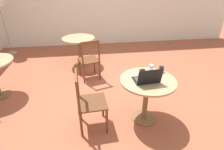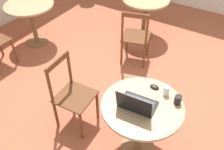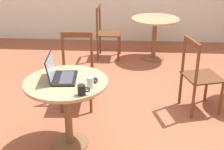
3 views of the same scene
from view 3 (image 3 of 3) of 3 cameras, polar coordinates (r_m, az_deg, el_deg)
ground_plane at (r=3.70m, az=4.80°, el=-8.91°), size 16.00×16.00×0.00m
cafe_table_near at (r=3.10m, az=-8.28°, el=-3.58°), size 0.82×0.82×0.73m
cafe_table_far at (r=5.49m, az=7.85°, el=8.74°), size 0.82×0.82×0.73m
chair_near_back at (r=3.93m, az=-6.42°, el=0.65°), size 0.44×0.44×0.93m
chair_mid_left at (r=3.92m, az=15.61°, el=-0.23°), size 0.51×0.51×0.93m
chair_far_left at (r=5.55m, az=-1.04°, el=7.75°), size 0.42×0.42×0.93m
laptop at (r=3.06m, az=-9.43°, el=0.10°), size 0.29×0.37×0.24m
mouse at (r=2.98m, az=-3.17°, el=-0.93°), size 0.06×0.10×0.03m
mug at (r=2.73m, az=-5.51°, el=-2.74°), size 0.11×0.07×0.09m
drinking_glass at (r=2.85m, az=-4.02°, el=-1.37°), size 0.06×0.06×0.11m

